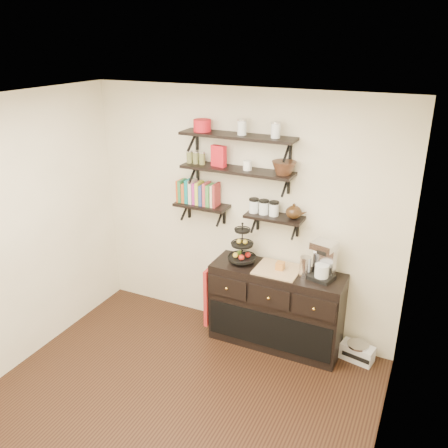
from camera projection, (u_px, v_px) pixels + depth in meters
floor at (161, 421)px, 4.18m from camera, size 3.50×3.50×0.00m
ceiling at (141, 110)px, 3.18m from camera, size 3.50×3.50×0.02m
back_wall at (241, 215)px, 5.15m from camera, size 3.50×0.02×2.70m
right_wall at (386, 345)px, 2.98m from camera, size 0.02×3.50×2.70m
shelf_top at (237, 136)px, 4.71m from camera, size 1.20×0.27×0.23m
shelf_mid at (237, 170)px, 4.84m from camera, size 1.20×0.27×0.23m
shelf_low_left at (202, 206)px, 5.19m from camera, size 0.60×0.25×0.23m
shelf_low_right at (275, 218)px, 4.85m from camera, size 0.60×0.25×0.23m
cookbooks at (197, 193)px, 5.15m from camera, size 0.43×0.15×0.26m
glass_canisters at (264, 208)px, 4.87m from camera, size 0.32×0.10×0.13m
sideboard at (276, 307)px, 5.08m from camera, size 1.40×0.50×0.92m
fruit_stand at (242, 250)px, 5.02m from camera, size 0.30×0.30×0.44m
candle at (280, 266)px, 4.88m from camera, size 0.08×0.08×0.08m
coffee_maker at (324, 261)px, 4.68m from camera, size 0.26×0.26×0.41m
thermal_carafe at (305, 267)px, 4.74m from camera, size 0.11×0.11×0.22m
apron at (211, 294)px, 5.27m from camera, size 0.04×0.29×0.68m
radio at (357, 352)px, 4.93m from camera, size 0.36×0.26×0.20m
recipe_box at (219, 156)px, 4.87m from camera, size 0.17×0.09×0.22m
walnut_bowl at (284, 168)px, 4.61m from camera, size 0.24×0.24×0.13m
ramekins at (247, 165)px, 4.77m from camera, size 0.09×0.09×0.10m
teapot at (294, 211)px, 4.73m from camera, size 0.24×0.20×0.16m
red_pot at (202, 125)px, 4.83m from camera, size 0.18×0.18×0.12m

